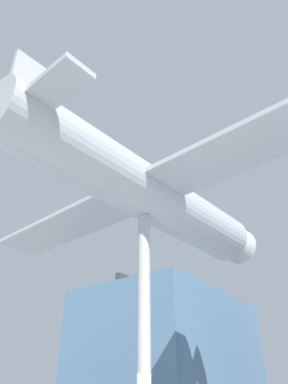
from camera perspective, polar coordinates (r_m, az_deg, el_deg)
glass_pavilion_left at (r=30.25m, az=4.00°, el=-24.45°), size 9.35×13.42×9.66m
support_pylon_central at (r=13.12m, az=0.00°, el=-19.48°), size 0.45×0.45×7.95m
suspended_airplane at (r=15.12m, az=0.75°, el=-0.39°), size 18.23×14.70×3.70m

